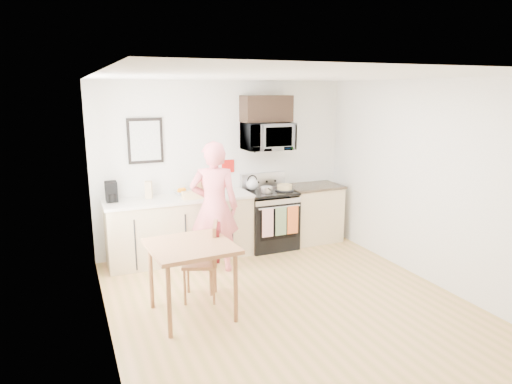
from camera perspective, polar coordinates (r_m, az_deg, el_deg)
name	(u,v)px	position (r m, az deg, el deg)	size (l,w,h in m)	color
floor	(291,306)	(5.49, 4.39, -14.03)	(4.60, 4.60, 0.00)	#AA8842
back_wall	(225,166)	(7.12, -3.95, 3.24)	(4.00, 0.04, 2.60)	silver
front_wall	(457,273)	(3.28, 23.81, -9.26)	(4.00, 0.04, 2.60)	silver
left_wall	(103,217)	(4.50, -18.58, -2.98)	(0.04, 4.60, 2.60)	silver
right_wall	(433,183)	(6.21, 21.24, 1.00)	(0.04, 4.60, 2.60)	silver
ceiling	(295,76)	(4.91, 4.92, 14.22)	(4.00, 4.60, 0.04)	white
window	(98,176)	(5.23, -19.11, 1.91)	(0.06, 1.40, 1.50)	silver
cabinet_left	(181,230)	(6.82, -9.40, -4.68)	(2.10, 0.60, 0.90)	#CFB984
countertop_left	(180,199)	(6.69, -9.54, -0.84)	(2.14, 0.64, 0.04)	silver
cabinet_right	(313,214)	(7.62, 7.12, -2.75)	(0.84, 0.60, 0.90)	#CFB984
countertop_right	(314,186)	(7.51, 7.22, 0.71)	(0.88, 0.64, 0.04)	black
range	(270,220)	(7.25, 1.72, -3.57)	(0.76, 0.70, 1.16)	black
microwave	(267,136)	(7.09, 1.43, 6.97)	(0.76, 0.51, 0.42)	silver
upper_cabinet	(266,109)	(7.10, 1.30, 10.38)	(0.76, 0.35, 0.40)	black
wall_art	(145,141)	(6.74, -13.68, 6.24)	(0.50, 0.04, 0.65)	black
wall_trivet	(228,166)	(7.12, -3.53, 3.25)	(0.20, 0.02, 0.20)	#B6140F
person	(214,207)	(6.23, -5.24, -1.89)	(0.66, 0.43, 1.80)	#C9374A
dining_table	(191,253)	(5.05, -8.12, -7.50)	(0.88, 0.88, 0.83)	brown
chair	(211,251)	(5.45, -5.64, -7.31)	(0.55, 0.52, 0.94)	brown
knife_block	(201,187)	(6.82, -6.90, 0.62)	(0.10, 0.14, 0.22)	brown
utensil_crock	(207,183)	(6.90, -6.18, 1.16)	(0.13, 0.13, 0.39)	#B6140F
fruit_bowl	(181,192)	(6.87, -9.31, 0.04)	(0.29, 0.29, 0.10)	silver
milk_carton	(149,190)	(6.70, -13.28, 0.27)	(0.09, 0.09, 0.25)	#D4B27F
coffee_maker	(111,192)	(6.64, -17.63, -0.03)	(0.16, 0.24, 0.28)	black
bread_bag	(192,195)	(6.58, -7.97, -0.38)	(0.29, 0.13, 0.10)	#E1B376
cake	(285,188)	(7.13, 3.59, 0.55)	(0.28, 0.28, 0.09)	black
kettle	(252,184)	(7.14, -0.48, 1.07)	(0.19, 0.19, 0.24)	silver
pot	(267,190)	(6.97, 1.36, 0.31)	(0.18, 0.31, 0.09)	silver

